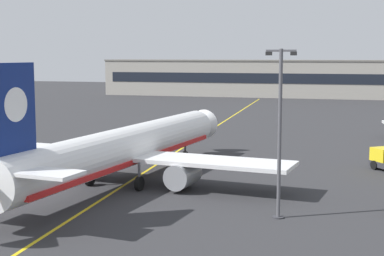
{
  "coord_description": "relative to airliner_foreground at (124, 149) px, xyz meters",
  "views": [
    {
      "loc": [
        21.65,
        -41.4,
        12.23
      ],
      "look_at": [
        8.31,
        6.54,
        6.01
      ],
      "focal_mm": 55.35,
      "sensor_mm": 36.0,
      "label": 1
    }
  ],
  "objects": [
    {
      "name": "ground_plane",
      "position": [
        -0.72,
        -9.8,
        -3.37
      ],
      "size": [
        400.0,
        400.0,
        0.0
      ],
      "primitive_type": "plane",
      "color": "#2D2D30"
    },
    {
      "name": "airliner_foreground",
      "position": [
        0.0,
        0.0,
        0.0
      ],
      "size": [
        32.35,
        41.48,
        11.65
      ],
      "color": "white",
      "rests_on": "ground"
    },
    {
      "name": "taxiway_centreline",
      "position": [
        -0.72,
        20.2,
        -3.37
      ],
      "size": [
        8.2,
        179.84,
        0.01
      ],
      "primitive_type": "cube",
      "rotation": [
        0.0,
        0.0,
        0.04
      ],
      "color": "yellow",
      "rests_on": "ground"
    },
    {
      "name": "apron_lamp_post",
      "position": [
        15.58,
        -7.75,
        3.25
      ],
      "size": [
        2.24,
        0.9,
        12.63
      ],
      "color": "#515156",
      "rests_on": "ground"
    },
    {
      "name": "terminal_building",
      "position": [
        7.32,
        120.12,
        1.95
      ],
      "size": [
        119.45,
        12.4,
        10.62
      ],
      "color": "#9E998E",
      "rests_on": "ground"
    }
  ]
}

